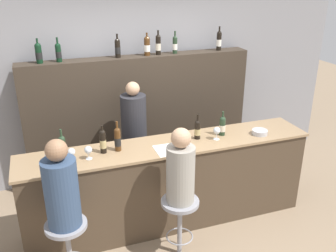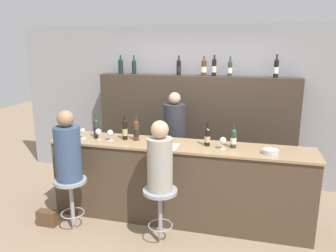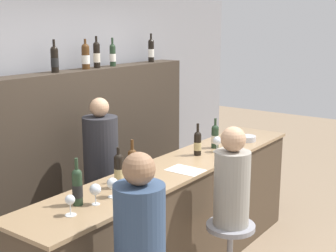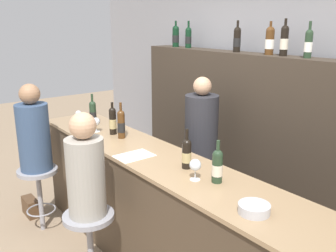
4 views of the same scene
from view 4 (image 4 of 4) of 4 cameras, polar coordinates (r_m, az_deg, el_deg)
The scene contains 26 objects.
wall_back at distance 4.00m, azimuth 15.18°, elevation 3.37°, with size 6.40×0.05×2.60m.
bar_counter at distance 3.29m, azimuth -1.95°, elevation -13.17°, with size 3.38×0.59×1.06m.
back_bar_cabinet at distance 3.93m, azimuth 12.76°, elevation -2.65°, with size 3.17×0.28×1.81m.
wine_bottle_counter_0 at distance 4.01m, azimuth -11.38°, elevation 2.00°, with size 0.07×0.07×0.33m.
wine_bottle_counter_1 at distance 3.65m, azimuth -8.43°, elevation 0.83°, with size 0.07×0.07×0.32m.
wine_bottle_counter_2 at distance 3.51m, azimuth -7.15°, elevation 0.33°, with size 0.07×0.07×0.34m.
wine_bottle_counter_3 at distance 2.78m, azimuth 2.85°, elevation -4.15°, with size 0.07×0.07×0.30m.
wine_bottle_counter_4 at distance 2.56m, azimuth 7.53°, elevation -6.01°, with size 0.07×0.07×0.30m.
wine_bottle_backbar_0 at distance 4.64m, azimuth 1.18°, elevation 13.54°, with size 0.08×0.08×0.31m.
wine_bottle_backbar_1 at distance 4.46m, azimuth 3.12°, elevation 13.35°, with size 0.07×0.07×0.31m.
wine_bottle_backbar_2 at distance 3.92m, azimuth 10.49°, elevation 12.88°, with size 0.07×0.07×0.31m.
wine_bottle_backbar_3 at distance 3.66m, azimuth 15.25°, elevation 12.46°, with size 0.08×0.08×0.30m.
wine_bottle_backbar_4 at distance 3.57m, azimuth 17.30°, elevation 12.36°, with size 0.07×0.07×0.33m.
wine_bottle_backbar_5 at distance 3.43m, azimuth 20.62°, elevation 11.72°, with size 0.07×0.07×0.30m.
wine_glass_0 at distance 4.11m, azimuth -13.47°, elevation 1.73°, with size 0.07×0.07×0.14m.
wine_glass_1 at distance 3.91m, azimuth -12.08°, elevation 1.20°, with size 0.08×0.08×0.15m.
wine_glass_2 at distance 3.76m, azimuth -10.93°, elevation 0.60°, with size 0.08×0.08×0.14m.
wine_glass_3 at distance 2.59m, azimuth 4.18°, elevation -6.02°, with size 0.08×0.08×0.15m.
metal_bowl at distance 2.25m, azimuth 12.99°, elevation -12.17°, with size 0.19×0.19×0.06m.
tasting_menu at distance 3.07m, azimuth -5.16°, elevation -4.55°, with size 0.21×0.30×0.00m.
bar_stool_left at distance 4.07m, azimuth -19.12°, elevation -8.08°, with size 0.40×0.40×0.68m.
guest_seated_left at distance 3.89m, azimuth -19.81°, elevation -0.99°, with size 0.31×0.31×0.87m.
bar_stool_right at distance 3.10m, azimuth -11.88°, elevation -15.31°, with size 0.40×0.40×0.68m.
guest_seated_right at distance 2.88m, azimuth -12.45°, elevation -6.68°, with size 0.29×0.29×0.81m.
bartender at distance 3.77m, azimuth 4.96°, elevation -5.66°, with size 0.33×0.33×1.61m.
handbag at distance 4.58m, azimuth -20.21°, elevation -11.47°, with size 0.26×0.12×0.20m.
Camera 4 is at (2.34, -1.40, 2.12)m, focal length 40.00 mm.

